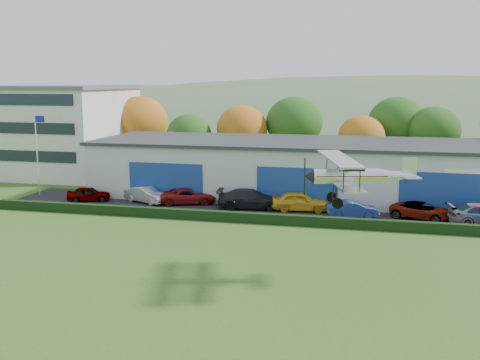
% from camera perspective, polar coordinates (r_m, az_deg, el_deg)
% --- Properties ---
extents(ground, '(300.00, 300.00, 0.00)m').
position_cam_1_polar(ground, '(30.10, -9.66, -11.49)').
color(ground, '#375B1C').
rests_on(ground, ground).
extents(apron, '(48.00, 9.00, 0.05)m').
position_cam_1_polar(apron, '(48.69, 3.23, -3.00)').
color(apron, black).
rests_on(apron, ground).
extents(hedge, '(46.00, 0.60, 0.80)m').
position_cam_1_polar(hedge, '(44.01, 2.16, -3.90)').
color(hedge, black).
rests_on(hedge, ground).
extents(hangar, '(40.60, 12.60, 5.30)m').
position_cam_1_polar(hangar, '(54.71, 6.59, 1.19)').
color(hangar, '#B2B7BC').
rests_on(hangar, ground).
extents(office_block, '(20.60, 15.60, 10.40)m').
position_cam_1_polar(office_block, '(72.47, -19.64, 4.86)').
color(office_block, silver).
rests_on(office_block, ground).
extents(flagpole, '(1.05, 0.10, 8.00)m').
position_cam_1_polar(flagpole, '(57.26, -19.75, 3.21)').
color(flagpole, silver).
rests_on(flagpole, ground).
extents(tree_belt, '(75.70, 13.22, 10.12)m').
position_cam_1_polar(tree_belt, '(67.38, 4.37, 5.40)').
color(tree_belt, '#3D2614').
rests_on(tree_belt, ground).
extents(distant_hills, '(430.00, 196.00, 56.00)m').
position_cam_1_polar(distant_hills, '(168.20, 7.72, 1.68)').
color(distant_hills, '#4C6642').
rests_on(distant_hills, ground).
extents(car_0, '(4.17, 2.79, 1.32)m').
position_cam_1_polar(car_0, '(53.65, -15.03, -1.37)').
color(car_0, gray).
rests_on(car_0, apron).
extents(car_1, '(4.59, 3.08, 1.43)m').
position_cam_1_polar(car_1, '(51.87, -9.45, -1.48)').
color(car_1, silver).
rests_on(car_1, apron).
extents(car_2, '(5.50, 3.79, 1.40)m').
position_cam_1_polar(car_2, '(50.97, -5.22, -1.61)').
color(car_2, maroon).
rests_on(car_2, apron).
extents(car_3, '(5.97, 2.91, 1.67)m').
position_cam_1_polar(car_3, '(48.78, 1.09, -1.93)').
color(car_3, black).
rests_on(car_3, apron).
extents(car_4, '(4.95, 2.37, 1.63)m').
position_cam_1_polar(car_4, '(48.18, 6.10, -2.16)').
color(car_4, gold).
rests_on(car_4, apron).
extents(car_5, '(4.29, 2.24, 1.35)m').
position_cam_1_polar(car_5, '(46.48, 11.31, -2.93)').
color(car_5, navy).
rests_on(car_5, apron).
extents(car_6, '(5.34, 3.76, 1.35)m').
position_cam_1_polar(car_6, '(47.37, 17.86, -2.97)').
color(car_6, gray).
rests_on(car_6, apron).
extents(biplane, '(6.25, 7.09, 2.65)m').
position_cam_1_polar(biplane, '(31.45, 11.55, 0.55)').
color(biplane, silver).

